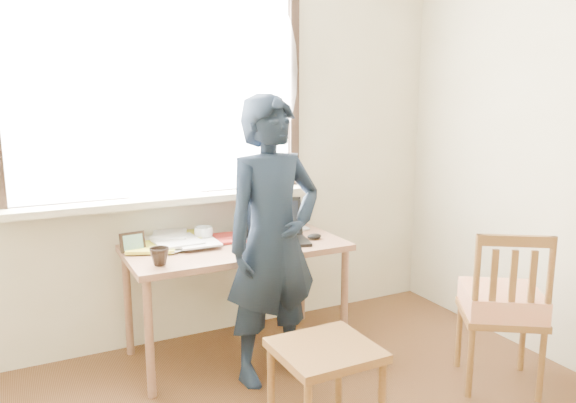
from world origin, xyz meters
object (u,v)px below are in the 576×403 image
desk (236,256)px  mug_dark (159,256)px  laptop (276,232)px  side_chair (502,304)px  person (273,241)px  work_chair (325,360)px  mug_white (204,234)px

desk → mug_dark: bearing=-159.7°
laptop → desk: bearing=173.1°
laptop → side_chair: 1.32m
side_chair → person: person is taller
desk → work_chair: desk is taller
work_chair → mug_dark: bearing=124.7°
mug_dark → person: 0.60m
mug_dark → person: size_ratio=0.06×
desk → side_chair: 1.50m
side_chair → person: size_ratio=0.56×
desk → work_chair: size_ratio=2.85×
laptop → mug_dark: bearing=-168.3°
laptop → mug_white: (-0.39, 0.19, -0.01)m
mug_white → laptop: bearing=-26.6°
desk → laptop: size_ratio=3.05×
desk → person: person is taller
mug_white → side_chair: side_chair is taller
mug_dark → person: bearing=-16.4°
work_chair → person: (0.03, 0.61, 0.40)m
desk → mug_white: size_ratio=11.46×
laptop → mug_white: 0.43m
laptop → work_chair: (-0.20, -0.94, -0.36)m
mug_white → person: person is taller
desk → person: 0.40m
work_chair → side_chair: side_chair is taller
work_chair → mug_white: bearing=99.3°
mug_dark → mug_white: bearing=44.4°
work_chair → desk: bearing=92.6°
mug_white → person: bearing=-67.2°
desk → work_chair: 1.00m
mug_white → mug_dark: bearing=-135.6°
laptop → work_chair: 1.02m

